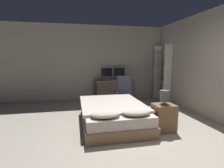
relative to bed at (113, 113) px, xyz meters
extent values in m
plane|color=#9E9384|center=(0.29, -1.28, -0.24)|extent=(20.00, 20.00, 0.00)
cube|color=#9E9384|center=(0.29, 2.53, 1.11)|extent=(12.00, 0.06, 2.70)
cube|color=#9E9384|center=(2.44, 0.22, 1.11)|extent=(0.06, 12.00, 2.70)
cube|color=#846647|center=(0.00, 0.02, -0.13)|extent=(1.38, 2.08, 0.22)
cube|color=beige|center=(0.00, 0.02, 0.08)|extent=(1.32, 2.02, 0.21)
cube|color=beige|center=(0.00, 0.14, 0.21)|extent=(1.42, 1.75, 0.05)
ellipsoid|color=beige|center=(-0.30, -0.77, 0.25)|extent=(0.55, 0.38, 0.13)
ellipsoid|color=beige|center=(0.30, -0.77, 0.25)|extent=(0.55, 0.38, 0.13)
cube|color=brown|center=(0.96, -0.62, 0.04)|extent=(0.42, 0.39, 0.57)
cylinder|color=gray|center=(0.96, -0.62, 0.33)|extent=(0.14, 0.14, 0.01)
cylinder|color=gray|center=(0.96, -0.62, 0.37)|extent=(0.02, 0.02, 0.05)
cylinder|color=#4C4C51|center=(0.96, -0.62, 0.51)|extent=(0.20, 0.20, 0.23)
cube|color=#846042|center=(0.52, 2.16, 0.51)|extent=(1.43, 0.59, 0.03)
cylinder|color=#2D2D33|center=(-0.15, 1.92, 0.13)|extent=(0.05, 0.05, 0.74)
cylinder|color=#2D2D33|center=(1.19, 1.92, 0.13)|extent=(0.05, 0.05, 0.74)
cylinder|color=#2D2D33|center=(-0.15, 2.41, 0.13)|extent=(0.05, 0.05, 0.74)
cylinder|color=#2D2D33|center=(1.19, 2.41, 0.13)|extent=(0.05, 0.05, 0.74)
cylinder|color=#B7B7BC|center=(0.28, 2.36, 0.53)|extent=(0.16, 0.16, 0.01)
cylinder|color=#B7B7BC|center=(0.28, 2.36, 0.58)|extent=(0.03, 0.03, 0.09)
cube|color=#B7B7BC|center=(0.28, 2.36, 0.79)|extent=(0.44, 0.03, 0.34)
cube|color=black|center=(0.28, 2.34, 0.79)|extent=(0.41, 0.00, 0.31)
cylinder|color=#B7B7BC|center=(0.76, 2.36, 0.53)|extent=(0.16, 0.16, 0.01)
cylinder|color=#B7B7BC|center=(0.76, 2.36, 0.58)|extent=(0.03, 0.03, 0.09)
cube|color=#B7B7BC|center=(0.76, 2.36, 0.79)|extent=(0.44, 0.03, 0.34)
cube|color=black|center=(0.76, 2.34, 0.79)|extent=(0.41, 0.00, 0.31)
cube|color=#B7B7BC|center=(0.52, 1.98, 0.53)|extent=(0.38, 0.13, 0.02)
ellipsoid|color=#B7B7BC|center=(0.80, 1.98, 0.54)|extent=(0.07, 0.05, 0.04)
cylinder|color=black|center=(0.63, 1.46, -0.22)|extent=(0.52, 0.52, 0.04)
cylinder|color=gray|center=(0.63, 1.46, -0.03)|extent=(0.05, 0.05, 0.35)
cube|color=#33384C|center=(0.63, 1.46, 0.18)|extent=(0.45, 0.45, 0.07)
cube|color=#33384C|center=(0.63, 1.26, 0.48)|extent=(0.41, 0.05, 0.53)
cube|color=beige|center=(2.25, 1.55, 0.75)|extent=(0.28, 0.02, 1.99)
cube|color=beige|center=(2.25, 2.30, 0.75)|extent=(0.28, 0.02, 1.99)
cube|color=beige|center=(2.25, 1.93, 0.46)|extent=(0.28, 0.73, 0.02)
cube|color=beige|center=(2.25, 1.93, 0.99)|extent=(0.28, 0.73, 0.02)
cube|color=beige|center=(2.25, 1.93, 1.51)|extent=(0.28, 0.73, 0.02)
cube|color=#28282D|center=(2.25, 1.58, 0.60)|extent=(0.23, 0.03, 0.26)
cube|color=#337042|center=(2.25, 1.62, 0.56)|extent=(0.23, 0.04, 0.18)
cube|color=#B2332D|center=(2.25, 1.67, 0.56)|extent=(0.23, 0.04, 0.20)
cube|color=#28282D|center=(2.25, 1.72, 0.58)|extent=(0.23, 0.04, 0.23)
cube|color=#B2332D|center=(2.25, 1.76, 0.55)|extent=(0.23, 0.02, 0.17)
cube|color=#337042|center=(2.25, 1.58, 1.12)|extent=(0.23, 0.03, 0.23)
cube|color=#28282D|center=(2.25, 1.62, 1.09)|extent=(0.23, 0.03, 0.18)
cube|color=#B2332D|center=(2.25, 1.67, 1.13)|extent=(0.23, 0.03, 0.24)
cube|color=#337042|center=(2.25, 1.71, 1.13)|extent=(0.23, 0.04, 0.25)
cube|color=teal|center=(2.25, 1.76, 1.11)|extent=(0.23, 0.03, 0.21)
cube|color=#B2332D|center=(2.25, 1.80, 1.14)|extent=(0.23, 0.04, 0.27)
camera|label=1|loc=(-0.83, -3.84, 1.25)|focal=28.00mm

